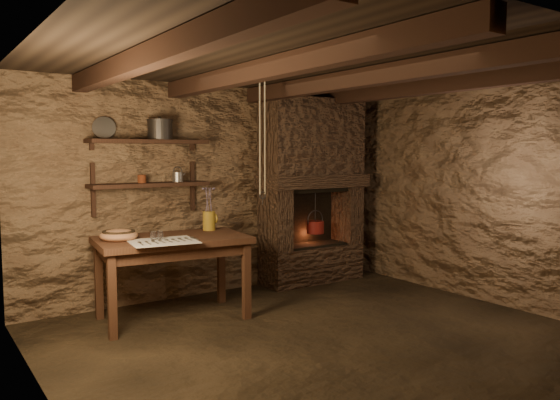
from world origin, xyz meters
TOP-DOWN VIEW (x-y plane):
  - floor at (0.00, 0.00)m, footprint 4.50×4.50m
  - back_wall at (0.00, 2.00)m, footprint 4.50×0.04m
  - front_wall at (0.00, -2.00)m, footprint 4.50×0.04m
  - left_wall at (-2.25, 0.00)m, footprint 0.04×4.00m
  - right_wall at (2.25, 0.00)m, footprint 0.04×4.00m
  - ceiling at (0.00, 0.00)m, footprint 4.50×4.00m
  - beam_far_left at (-1.50, 0.00)m, footprint 0.14×3.95m
  - beam_mid_left at (-0.50, 0.00)m, footprint 0.14×3.95m
  - beam_mid_right at (0.50, 0.00)m, footprint 0.14×3.95m
  - beam_far_right at (1.50, 0.00)m, footprint 0.14×3.95m
  - shelf_lower at (-0.85, 1.84)m, footprint 1.25×0.30m
  - shelf_upper at (-0.85, 1.84)m, footprint 1.25×0.30m
  - hearth at (1.25, 1.77)m, footprint 1.43×0.51m
  - work_table at (-0.84, 1.29)m, footprint 1.52×0.98m
  - linen_cloth at (-1.03, 1.06)m, footprint 0.65×0.55m
  - pewter_cutlery_row at (-1.03, 1.04)m, footprint 0.52×0.26m
  - drinking_glasses at (-1.01, 1.18)m, footprint 0.19×0.06m
  - stoneware_jug at (-0.33, 1.50)m, footprint 0.17×0.17m
  - wooden_bowl at (-1.33, 1.40)m, footprint 0.46×0.46m
  - iron_stockpot at (-0.72, 1.84)m, footprint 0.32×0.32m
  - tin_pan at (-1.28, 1.94)m, footprint 0.25×0.16m
  - small_kettle at (-0.53, 1.84)m, footprint 0.17×0.14m
  - rusty_tin at (-0.93, 1.84)m, footprint 0.10×0.10m
  - red_pot at (1.27, 1.72)m, footprint 0.29×0.29m
  - hanging_ropes at (0.05, 1.05)m, footprint 0.08×0.08m

SIDE VIEW (x-z plane):
  - floor at x=0.00m, z-range 0.00..0.00m
  - work_table at x=-0.84m, z-range 0.03..0.85m
  - red_pot at x=1.27m, z-range 0.44..0.98m
  - linen_cloth at x=-1.03m, z-range 0.82..0.82m
  - pewter_cutlery_row at x=-1.03m, z-range 0.82..0.84m
  - wooden_bowl at x=-1.33m, z-range 0.80..0.92m
  - drinking_glasses at x=-1.01m, z-range 0.82..0.90m
  - stoneware_jug at x=-0.33m, z-range 0.78..1.25m
  - back_wall at x=0.00m, z-range 0.00..2.40m
  - front_wall at x=0.00m, z-range 0.00..2.40m
  - left_wall at x=-2.25m, z-range 0.00..2.40m
  - right_wall at x=2.25m, z-range 0.00..2.40m
  - hearth at x=1.25m, z-range 0.08..2.38m
  - shelf_lower at x=-0.85m, z-range 1.28..1.32m
  - rusty_tin at x=-0.93m, z-range 1.32..1.41m
  - small_kettle at x=-0.53m, z-range 1.29..1.45m
  - shelf_upper at x=-0.85m, z-range 1.73..1.77m
  - hanging_ropes at x=0.05m, z-range 1.20..2.40m
  - iron_stockpot at x=-0.72m, z-range 1.77..1.97m
  - tin_pan at x=-1.28m, z-range 1.77..2.00m
  - beam_far_left at x=-1.50m, z-range 2.23..2.39m
  - beam_mid_left at x=-0.50m, z-range 2.23..2.39m
  - beam_mid_right at x=0.50m, z-range 2.23..2.39m
  - beam_far_right at x=1.50m, z-range 2.23..2.39m
  - ceiling at x=0.00m, z-range 2.38..2.42m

